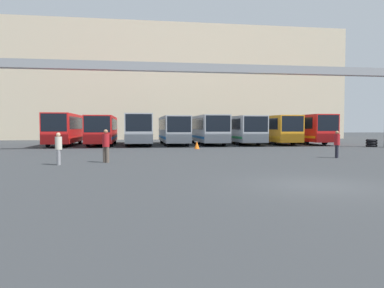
% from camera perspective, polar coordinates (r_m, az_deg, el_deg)
% --- Properties ---
extents(ground_plane, '(200.00, 200.00, 0.00)m').
position_cam_1_polar(ground_plane, '(13.01, 18.66, -6.02)').
color(ground_plane, '#2D3033').
extents(building_backdrop, '(54.52, 12.00, 17.40)m').
position_cam_1_polar(building_backdrop, '(62.20, -3.25, 8.93)').
color(building_backdrop, beige).
rests_on(building_backdrop, ground).
extents(overhead_gantry, '(35.27, 0.80, 7.26)m').
position_cam_1_polar(overhead_gantry, '(32.43, 1.92, 10.25)').
color(overhead_gantry, gray).
rests_on(overhead_gantry, ground).
extents(bus_slot_0, '(2.43, 10.58, 3.18)m').
position_cam_1_polar(bus_slot_0, '(40.35, -18.81, 2.40)').
color(bus_slot_0, red).
rests_on(bus_slot_0, ground).
extents(bus_slot_1, '(2.54, 11.72, 2.98)m').
position_cam_1_polar(bus_slot_1, '(40.43, -13.48, 2.31)').
color(bus_slot_1, red).
rests_on(bus_slot_1, ground).
extents(bus_slot_2, '(2.62, 11.14, 3.17)m').
position_cam_1_polar(bus_slot_2, '(40.01, -8.21, 2.51)').
color(bus_slot_2, '#999EA5').
rests_on(bus_slot_2, ground).
extents(bus_slot_3, '(2.46, 10.57, 2.98)m').
position_cam_1_polar(bus_slot_3, '(39.93, -2.87, 2.38)').
color(bus_slot_3, '#999EA5').
rests_on(bus_slot_3, ground).
extents(bus_slot_4, '(2.60, 10.66, 3.08)m').
position_cam_1_polar(bus_slot_4, '(40.53, 2.35, 2.46)').
color(bus_slot_4, '#999EA5').
rests_on(bus_slot_4, ground).
extents(bus_slot_5, '(2.61, 11.83, 3.01)m').
position_cam_1_polar(bus_slot_5, '(41.96, 7.18, 2.40)').
color(bus_slot_5, '#999EA5').
rests_on(bus_slot_5, ground).
extents(bus_slot_6, '(2.47, 10.38, 3.06)m').
position_cam_1_polar(bus_slot_6, '(42.45, 12.27, 2.40)').
color(bus_slot_6, orange).
rests_on(bus_slot_6, ground).
extents(bus_slot_7, '(2.46, 12.01, 3.18)m').
position_cam_1_polar(bus_slot_7, '(44.65, 16.35, 2.44)').
color(bus_slot_7, red).
rests_on(bus_slot_7, ground).
extents(pedestrian_near_center, '(0.34, 0.34, 1.63)m').
position_cam_1_polar(pedestrian_near_center, '(19.95, -19.67, -0.54)').
color(pedestrian_near_center, gray).
rests_on(pedestrian_near_center, ground).
extents(pedestrian_mid_left, '(0.35, 0.35, 1.67)m').
position_cam_1_polar(pedestrian_mid_left, '(24.67, 21.21, 0.06)').
color(pedestrian_mid_left, black).
rests_on(pedestrian_mid_left, ground).
extents(pedestrian_far_center, '(0.37, 0.37, 1.78)m').
position_cam_1_polar(pedestrian_far_center, '(20.55, -12.99, -0.15)').
color(pedestrian_far_center, brown).
rests_on(pedestrian_far_center, ground).
extents(traffic_cone, '(0.46, 0.46, 0.67)m').
position_cam_1_polar(traffic_cone, '(32.30, 0.74, -0.15)').
color(traffic_cone, orange).
rests_on(traffic_cone, ground).
extents(tire_stack, '(1.04, 1.04, 0.72)m').
position_cam_1_polar(tire_stack, '(39.34, 25.68, 0.13)').
color(tire_stack, black).
rests_on(tire_stack, ground).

